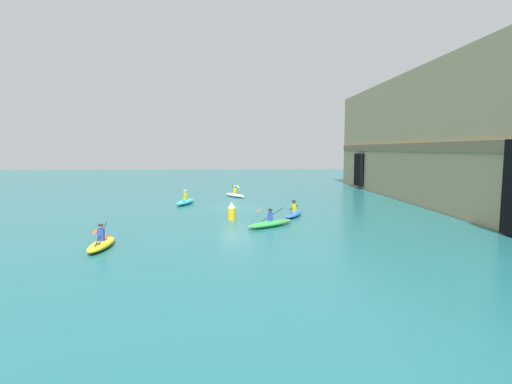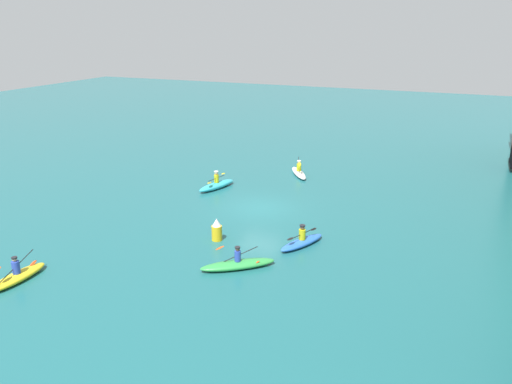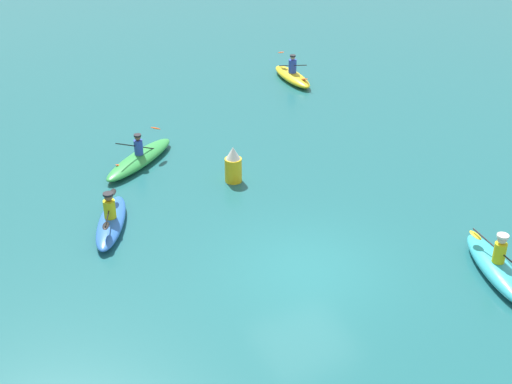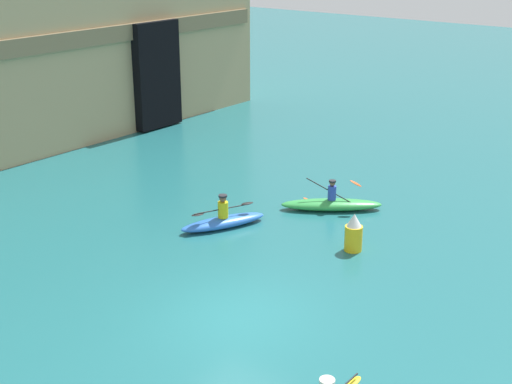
{
  "view_description": "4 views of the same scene",
  "coord_description": "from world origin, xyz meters",
  "px_view_note": "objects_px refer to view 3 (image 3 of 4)",
  "views": [
    {
      "loc": [
        30.81,
        -0.01,
        4.57
      ],
      "look_at": [
        2.43,
        1.49,
        1.52
      ],
      "focal_mm": 28.0,
      "sensor_mm": 36.0,
      "label": 1
    },
    {
      "loc": [
        26.02,
        10.79,
        10.58
      ],
      "look_at": [
        2.95,
        0.99,
        2.08
      ],
      "focal_mm": 35.0,
      "sensor_mm": 36.0,
      "label": 2
    },
    {
      "loc": [
        -12.99,
        7.7,
        10.6
      ],
      "look_at": [
        2.0,
        0.5,
        1.37
      ],
      "focal_mm": 50.0,
      "sensor_mm": 36.0,
      "label": 3
    },
    {
      "loc": [
        -11.96,
        -10.04,
        9.07
      ],
      "look_at": [
        4.0,
        2.54,
        1.58
      ],
      "focal_mm": 50.0,
      "sensor_mm": 36.0,
      "label": 4
    }
  ],
  "objects_px": {
    "kayak_green": "(139,158)",
    "marker_buoy": "(233,165)",
    "kayak_blue": "(111,221)",
    "kayak_yellow": "(292,76)",
    "kayak_cyan": "(497,267)"
  },
  "relations": [
    {
      "from": "kayak_green",
      "to": "marker_buoy",
      "type": "bearing_deg",
      "value": 95.48
    },
    {
      "from": "kayak_blue",
      "to": "marker_buoy",
      "type": "bearing_deg",
      "value": 128.53
    },
    {
      "from": "kayak_green",
      "to": "marker_buoy",
      "type": "xyz_separation_m",
      "value": [
        -2.41,
        -2.31,
        0.34
      ]
    },
    {
      "from": "kayak_blue",
      "to": "kayak_cyan",
      "type": "height_order",
      "value": "kayak_cyan"
    },
    {
      "from": "kayak_yellow",
      "to": "marker_buoy",
      "type": "relative_size",
      "value": 2.46
    },
    {
      "from": "marker_buoy",
      "to": "kayak_blue",
      "type": "bearing_deg",
      "value": 104.12
    },
    {
      "from": "kayak_green",
      "to": "marker_buoy",
      "type": "height_order",
      "value": "marker_buoy"
    },
    {
      "from": "kayak_cyan",
      "to": "kayak_yellow",
      "type": "bearing_deg",
      "value": -171.04
    },
    {
      "from": "kayak_green",
      "to": "kayak_cyan",
      "type": "distance_m",
      "value": 11.71
    },
    {
      "from": "marker_buoy",
      "to": "kayak_green",
      "type": "bearing_deg",
      "value": 43.68
    },
    {
      "from": "kayak_yellow",
      "to": "marker_buoy",
      "type": "height_order",
      "value": "marker_buoy"
    },
    {
      "from": "kayak_blue",
      "to": "kayak_yellow",
      "type": "relative_size",
      "value": 1.02
    },
    {
      "from": "kayak_cyan",
      "to": "marker_buoy",
      "type": "height_order",
      "value": "kayak_cyan"
    },
    {
      "from": "kayak_yellow",
      "to": "kayak_cyan",
      "type": "xyz_separation_m",
      "value": [
        -14.72,
        2.06,
        0.02
      ]
    },
    {
      "from": "kayak_green",
      "to": "kayak_cyan",
      "type": "relative_size",
      "value": 0.99
    }
  ]
}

